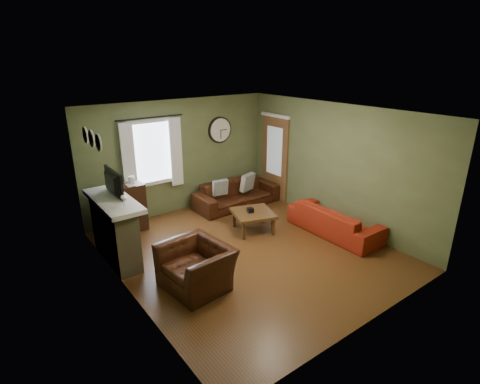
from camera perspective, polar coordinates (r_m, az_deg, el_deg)
floor at (r=7.20m, az=1.27°, el=-8.92°), size 4.60×5.20×0.00m
ceiling at (r=6.36m, az=1.45°, el=12.02°), size 4.60×5.20×0.00m
wall_left at (r=5.65m, az=-17.43°, el=-3.71°), size 0.00×5.20×2.60m
wall_right at (r=8.22m, az=14.15°, el=4.00°), size 0.00×5.20×2.60m
wall_back at (r=8.78m, az=-9.15°, el=5.36°), size 4.60×0.00×2.60m
wall_front at (r=5.04m, az=19.93°, el=-6.97°), size 4.60×0.00×2.60m
fireplace at (r=7.02m, az=-18.50°, el=-5.83°), size 0.40×1.40×1.10m
firebox at (r=7.17m, az=-16.84°, el=-7.28°), size 0.04×0.60×0.55m
mantel at (r=6.80m, az=-18.80°, el=-1.28°), size 0.58×1.60×0.08m
tv at (r=6.87m, az=-19.24°, el=0.79°), size 0.08×0.60×0.35m
tv_screen at (r=6.87m, az=-18.66°, el=1.36°), size 0.02×0.62×0.36m
medallion_left at (r=6.11m, az=-20.77°, el=7.06°), size 0.28×0.28×0.03m
medallion_mid at (r=6.44m, az=-21.67°, el=7.56°), size 0.28×0.28×0.03m
medallion_right at (r=6.78m, az=-22.50°, el=8.01°), size 0.28×0.28×0.03m
window_pane at (r=8.43m, az=-13.39°, el=5.86°), size 1.00×0.02×1.30m
curtain_rod at (r=8.19m, az=-13.54°, el=10.95°), size 0.03×0.03×1.50m
curtain_left at (r=8.16m, az=-16.61°, el=4.73°), size 0.28×0.04×1.55m
curtain_right at (r=8.57m, az=-9.72°, el=6.01°), size 0.28×0.04×1.55m
wall_clock at (r=9.17m, az=-3.02°, el=9.42°), size 0.64×0.06×0.64m
door at (r=9.50m, az=5.33°, el=5.09°), size 0.05×0.90×2.10m
bookshelf at (r=8.09m, az=-17.18°, el=-2.55°), size 0.85×0.36×1.01m
book at (r=7.90m, az=-16.85°, el=0.49°), size 0.18×0.23×0.02m
sofa_brown at (r=9.17m, az=-0.52°, el=-0.24°), size 2.12×0.83×0.62m
pillow_left at (r=9.24m, az=1.16°, el=1.50°), size 0.44×0.25×0.42m
pillow_right at (r=8.87m, az=-3.04°, el=0.69°), size 0.38×0.17×0.37m
sofa_red at (r=7.98m, az=14.19°, el=-4.20°), size 0.78×2.00×0.58m
armchair at (r=6.08m, az=-6.69°, el=-11.20°), size 1.04×1.16×0.70m
coffee_table at (r=7.89m, az=2.01°, el=-4.47°), size 1.01×1.01×0.43m
tissue_box at (r=7.80m, az=1.58°, el=-3.27°), size 0.15×0.15×0.09m
wine_glass_a at (r=6.26m, az=-17.14°, el=-1.60°), size 0.07×0.07×0.19m
wine_glass_b at (r=6.32m, az=-17.37°, el=-1.34°), size 0.07×0.07×0.20m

